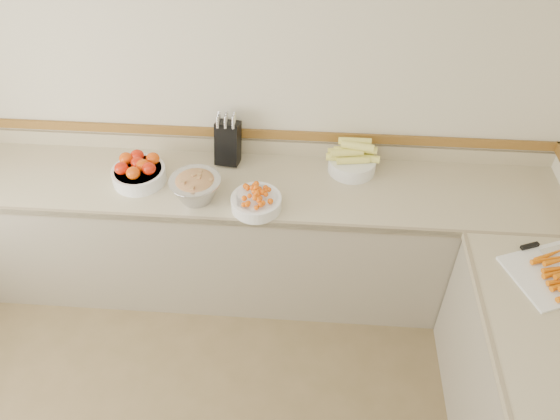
# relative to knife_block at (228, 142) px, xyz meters

# --- Properties ---
(back_wall) EXTENTS (4.00, 0.00, 4.00)m
(back_wall) POSITION_rel_knife_block_xyz_m (0.01, 0.10, 0.26)
(back_wall) COLOR beige
(back_wall) RESTS_ON ground_plane
(counter_back) EXTENTS (4.00, 0.65, 1.08)m
(counter_back) POSITION_rel_knife_block_xyz_m (0.01, -0.22, -0.59)
(counter_back) COLOR #C1B28C
(counter_back) RESTS_ON ground_plane
(knife_block) EXTENTS (0.16, 0.19, 0.35)m
(knife_block) POSITION_rel_knife_block_xyz_m (0.00, 0.00, 0.00)
(knife_block) COLOR black
(knife_block) RESTS_ON counter_back
(tomato_bowl) EXTENTS (0.32, 0.32, 0.16)m
(tomato_bowl) POSITION_rel_knife_block_xyz_m (-0.51, -0.24, -0.07)
(tomato_bowl) COLOR white
(tomato_bowl) RESTS_ON counter_back
(cherry_tomato_bowl) EXTENTS (0.29, 0.29, 0.16)m
(cherry_tomato_bowl) POSITION_rel_knife_block_xyz_m (0.22, -0.43, -0.09)
(cherry_tomato_bowl) COLOR white
(cherry_tomato_bowl) RESTS_ON counter_back
(corn_bowl) EXTENTS (0.33, 0.30, 0.22)m
(corn_bowl) POSITION_rel_knife_block_xyz_m (0.77, -0.04, -0.06)
(corn_bowl) COLOR white
(corn_bowl) RESTS_ON counter_back
(rhubarb_bowl) EXTENTS (0.30, 0.30, 0.17)m
(rhubarb_bowl) POSITION_rel_knife_block_xyz_m (-0.13, -0.38, -0.05)
(rhubarb_bowl) COLOR #B2B2BA
(rhubarb_bowl) RESTS_ON counter_back
(cutting_board) EXTENTS (0.58, 0.52, 0.07)m
(cutting_board) POSITION_rel_knife_block_xyz_m (1.79, -0.82, -0.12)
(cutting_board) COLOR white
(cutting_board) RESTS_ON counter_right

